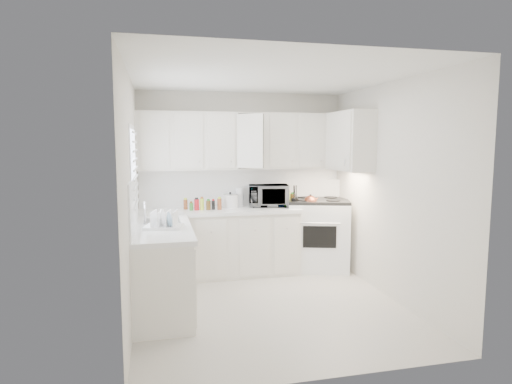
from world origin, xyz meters
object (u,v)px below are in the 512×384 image
object	(u,v)px
stove	(318,224)
rice_cooker	(230,200)
microwave	(268,193)
dish_rack	(164,218)
tea_kettle	(310,201)
utensil_crock	(295,196)

from	to	relation	value
stove	rice_cooker	xyz separation A→B (m)	(-1.30, 0.10, 0.39)
microwave	rice_cooker	distance (m)	0.57
microwave	dish_rack	distance (m)	2.01
tea_kettle	rice_cooker	world-z (taller)	rice_cooker
tea_kettle	dish_rack	distance (m)	2.32
tea_kettle	dish_rack	size ratio (longest dim) A/B	0.59
dish_rack	stove	bearing A→B (deg)	41.04
dish_rack	microwave	bearing A→B (deg)	53.72
tea_kettle	microwave	distance (m)	0.62
microwave	rice_cooker	xyz separation A→B (m)	(-0.57, -0.01, -0.08)
stove	utensil_crock	distance (m)	0.62
utensil_crock	dish_rack	world-z (taller)	utensil_crock
microwave	dish_rack	bearing A→B (deg)	-129.29
stove	tea_kettle	world-z (taller)	stove
stove	dish_rack	distance (m)	2.58
microwave	utensil_crock	world-z (taller)	microwave
stove	microwave	size ratio (longest dim) A/B	2.34
tea_kettle	utensil_crock	xyz separation A→B (m)	(-0.22, 0.03, 0.07)
microwave	utensil_crock	bearing A→B (deg)	-25.82
rice_cooker	utensil_crock	size ratio (longest dim) A/B	0.67
tea_kettle	rice_cooker	distance (m)	1.15
stove	microwave	world-z (taller)	same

